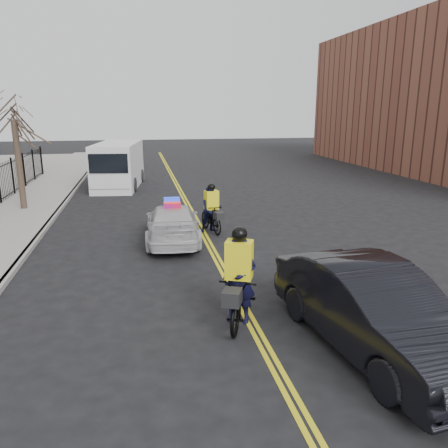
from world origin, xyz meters
The scene contains 11 objects.
ground centered at (0.00, 0.00, 0.00)m, with size 120.00×120.00×0.00m, color black.
center_line_left centered at (-0.08, 8.00, 0.01)m, with size 0.10×60.00×0.01m, color yellow.
center_line_right centered at (0.08, 8.00, 0.01)m, with size 0.10×60.00×0.01m, color yellow.
sidewalk centered at (-7.50, 8.00, 0.07)m, with size 3.00×60.00×0.15m, color gray.
curb centered at (-6.00, 8.00, 0.07)m, with size 0.20×60.00×0.15m, color gray.
street_tree centered at (-7.60, 10.00, 3.53)m, with size 3.20×3.20×4.80m.
police_cruiser centered at (-1.20, 3.93, 0.67)m, with size 2.11×4.65×1.48m.
dark_sedan centered at (2.01, -4.14, 0.84)m, with size 1.79×5.13×1.69m, color black.
cargo_van centered at (-3.52, 15.92, 1.29)m, with size 3.04×6.54×2.64m.
cyclist_near centered at (-0.26, -2.52, 0.76)m, with size 1.58×2.34×2.18m.
cyclist_far centered at (0.36, 4.85, 0.74)m, with size 0.98×1.94×1.89m.
Camera 1 is at (-2.27, -11.15, 4.56)m, focal length 35.00 mm.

